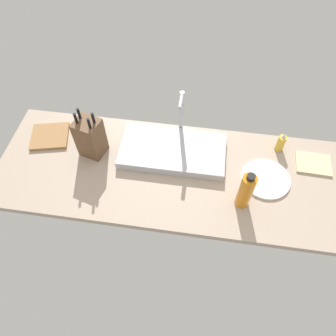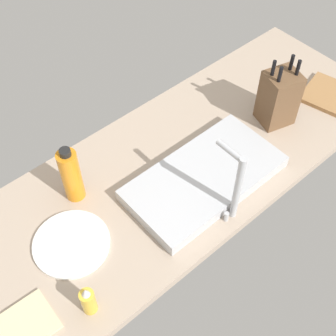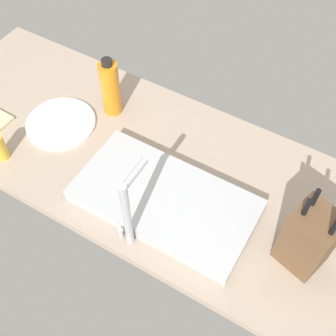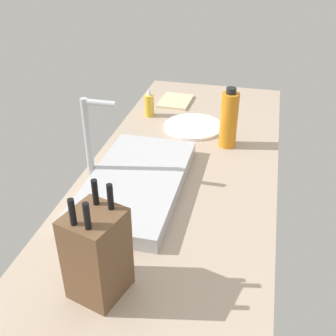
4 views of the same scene
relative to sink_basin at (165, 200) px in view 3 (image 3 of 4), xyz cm
name	(u,v)px [view 3 (image 3 of 4)]	position (x,y,z in cm)	size (l,w,h in cm)	color
countertop_slab	(169,173)	(5.55, -12.16, -4.16)	(196.25, 67.25, 3.50)	tan
sink_basin	(165,200)	(0.00, 0.00, 0.00)	(56.98, 29.59, 4.82)	#B7BABF
faucet	(128,210)	(2.47, 15.49, 14.42)	(5.50, 11.58, 29.68)	#B7BABF
knife_block	(309,239)	(-43.33, -4.55, 9.14)	(15.21, 14.51, 29.00)	brown
water_bottle	(110,88)	(37.88, -25.78, 8.75)	(6.83, 6.83, 23.82)	orange
dinner_plate	(61,123)	(50.25, -10.02, -1.81)	(25.30, 25.30, 1.20)	white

